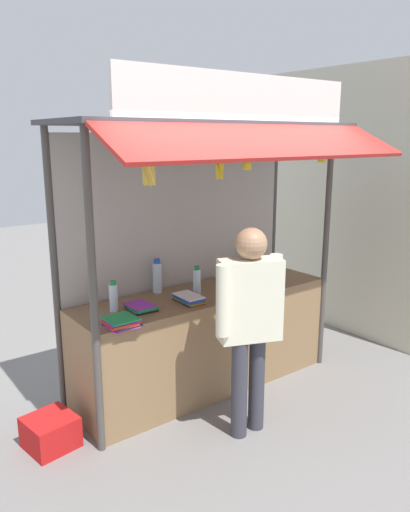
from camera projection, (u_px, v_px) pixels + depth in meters
The scene contains 18 objects.
ground_plane at pixel (205, 384), 4.81m from camera, with size 20.00×20.00×0.00m, color slate.
stall_counter at pixel (205, 339), 4.70m from camera, with size 2.51×0.70×0.93m, color olive.
stall_structure at pixel (200, 210), 4.48m from camera, with size 2.71×1.49×2.81m.
water_bottle_far_right at pixel (157, 277), 4.58m from camera, with size 0.09×0.09×0.32m.
water_bottle_rear_center at pixel (249, 262), 5.22m from camera, with size 0.08×0.08×0.27m.
water_bottle_left at pixel (114, 297), 4.09m from camera, with size 0.07×0.07×0.26m.
water_bottle_front_right at pixel (197, 281), 4.53m from camera, with size 0.07×0.07×0.26m.
magazine_stack_right at pixel (251, 278), 4.91m from camera, with size 0.25×0.27×0.09m.
magazine_stack_mid_left at pixel (189, 298), 4.34m from camera, with size 0.20×0.30×0.06m.
magazine_stack_back_left at pixel (141, 307), 4.14m from camera, with size 0.22×0.26×0.05m.
magazine_stack_back_right at pixel (121, 322), 3.77m from camera, with size 0.26×0.27×0.07m.
banana_bunch_inner_right at pixel (219, 169), 3.86m from camera, with size 0.09×0.09×0.32m.
banana_bunch_rightmost at pixel (149, 174), 3.49m from camera, with size 0.12×0.12×0.34m.
banana_bunch_inner_left at pixel (322, 155), 4.55m from camera, with size 0.10×0.10×0.23m.
banana_bunch_leftmost at pixel (247, 162), 4.02m from camera, with size 0.09×0.10×0.26m.
vendor_person at pixel (250, 313), 3.81m from camera, with size 0.64×0.37×1.68m.
plastic_crate at pixel (51, 432), 3.82m from camera, with size 0.35×0.35×0.24m, color red.
neighbour_wall at pixel (341, 202), 6.02m from camera, with size 0.20×2.40×3.12m, color beige.
Camera 1 is at (-2.64, -3.51, 2.33)m, focal length 34.86 mm.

